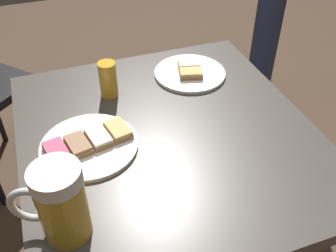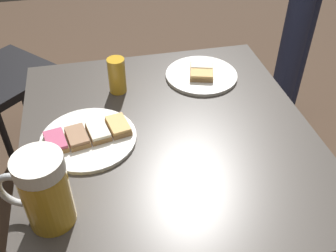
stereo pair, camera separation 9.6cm
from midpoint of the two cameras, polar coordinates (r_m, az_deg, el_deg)
cafe_table at (r=1.09m, az=2.55°, el=-7.60°), size 0.79×0.73×0.77m
plate_near at (r=0.96m, az=-8.88°, el=-1.74°), size 0.24×0.24×0.03m
plate_far at (r=1.19m, az=7.29°, el=7.50°), size 0.22×0.22×0.03m
beer_mug at (r=0.75m, az=-14.42°, el=-9.43°), size 0.09×0.15×0.17m
beer_glass_small at (r=1.09m, az=-5.04°, el=7.34°), size 0.05×0.05×0.10m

